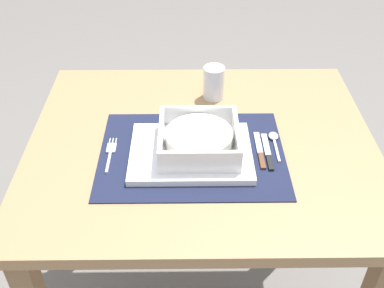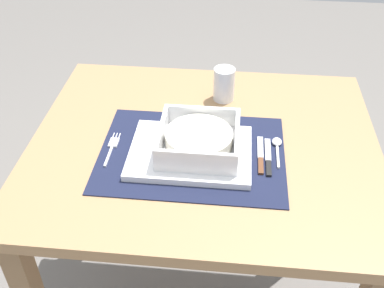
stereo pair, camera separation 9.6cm
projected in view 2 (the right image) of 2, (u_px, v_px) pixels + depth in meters
The scene contains 9 objects.
dining_table at pixel (203, 177), 1.23m from camera, with size 0.86×0.73×0.75m.
placemat at pixel (192, 153), 1.11m from camera, with size 0.44×0.33×0.00m, color #191E38.
serving_plate at pixel (190, 152), 1.10m from camera, with size 0.29×0.22×0.02m, color white.
porridge_bowl at pixel (199, 140), 1.09m from camera, with size 0.19×0.19×0.06m.
fork at pixel (112, 146), 1.13m from camera, with size 0.02×0.13×0.00m.
spoon at pixel (277, 145), 1.13m from camera, with size 0.02×0.11×0.01m.
butter_knife at pixel (268, 159), 1.09m from camera, with size 0.01×0.14×0.01m.
bread_knife at pixel (261, 157), 1.10m from camera, with size 0.01×0.14×0.01m.
drinking_glass at pixel (224, 86), 1.28m from camera, with size 0.06×0.06×0.09m.
Camera 2 is at (0.06, -0.91, 1.46)m, focal length 43.34 mm.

